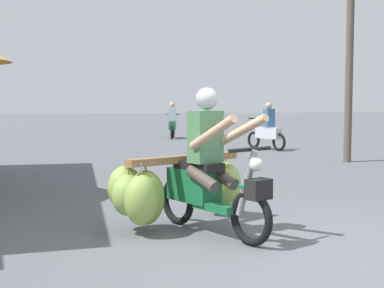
{
  "coord_description": "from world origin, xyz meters",
  "views": [
    {
      "loc": [
        -2.05,
        -4.73,
        1.43
      ],
      "look_at": [
        -0.66,
        1.81,
        0.9
      ],
      "focal_mm": 50.34,
      "sensor_mm": 36.0,
      "label": 1
    }
  ],
  "objects_px": {
    "motorbike_distant_ahead_left": "(172,124)",
    "motorbike_distant_ahead_right": "(268,131)",
    "utility_pole": "(351,13)",
    "motorbike_main_loaded": "(181,184)"
  },
  "relations": [
    {
      "from": "motorbike_distant_ahead_left",
      "to": "motorbike_distant_ahead_right",
      "type": "xyz_separation_m",
      "value": [
        1.9,
        -5.45,
        0.0
      ]
    },
    {
      "from": "motorbike_distant_ahead_left",
      "to": "utility_pole",
      "type": "xyz_separation_m",
      "value": [
        2.67,
        -8.82,
        2.92
      ]
    },
    {
      "from": "motorbike_distant_ahead_left",
      "to": "motorbike_distant_ahead_right",
      "type": "height_order",
      "value": "same"
    },
    {
      "from": "motorbike_main_loaded",
      "to": "motorbike_distant_ahead_right",
      "type": "relative_size",
      "value": 1.3
    },
    {
      "from": "motorbike_main_loaded",
      "to": "motorbike_distant_ahead_left",
      "type": "height_order",
      "value": "motorbike_main_loaded"
    },
    {
      "from": "motorbike_distant_ahead_left",
      "to": "motorbike_distant_ahead_right",
      "type": "distance_m",
      "value": 5.77
    },
    {
      "from": "motorbike_distant_ahead_left",
      "to": "motorbike_distant_ahead_right",
      "type": "relative_size",
      "value": 1.05
    },
    {
      "from": "motorbike_distant_ahead_left",
      "to": "utility_pole",
      "type": "distance_m",
      "value": 9.67
    },
    {
      "from": "motorbike_main_loaded",
      "to": "motorbike_distant_ahead_left",
      "type": "relative_size",
      "value": 1.24
    },
    {
      "from": "motorbike_distant_ahead_left",
      "to": "utility_pole",
      "type": "height_order",
      "value": "utility_pole"
    }
  ]
}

